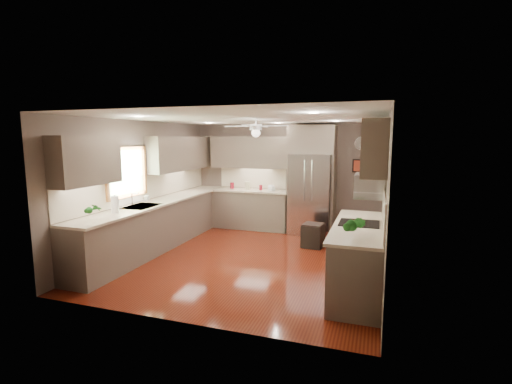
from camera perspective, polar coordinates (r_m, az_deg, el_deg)
The scene contains 27 objects.
floor at distance 6.85m, azimuth -0.83°, elevation -10.14°, with size 5.00×5.00×0.00m, color #441109.
ceiling at distance 6.51m, azimuth -0.88°, elevation 11.24°, with size 5.00×5.00×0.00m, color white.
wall_back at distance 8.94m, azimuth 4.45°, elevation 2.38°, with size 4.50×4.50×0.00m, color #65574D.
wall_front at distance 4.32m, azimuth -11.92°, elevation -4.10°, with size 4.50×4.50×0.00m, color #65574D.
wall_left at distance 7.60m, azimuth -17.08°, elevation 1.01°, with size 5.00×5.00×0.00m, color #65574D.
wall_right at distance 6.20m, azimuth 19.18°, elevation -0.65°, with size 5.00×5.00×0.00m, color #65574D.
canister_a at distance 9.06m, azimuth -3.69°, elevation 1.00°, with size 0.09×0.09×0.15m, color maroon.
canister_c at distance 8.93m, azimuth -1.28°, elevation 0.97°, with size 0.12×0.12×0.20m, color beige.
canister_d at distance 8.84m, azimuth 0.74°, elevation 0.70°, with size 0.08×0.08×0.12m, color maroon.
soap_bottle at distance 7.42m, azimuth -16.37°, elevation -0.85°, with size 0.08×0.08×0.18m, color white.
potted_plant_left at distance 6.11m, azimuth -23.92°, elevation -2.41°, with size 0.17×0.12×0.33m, color #1A5D1B.
potted_plant_right at distance 4.70m, azimuth 14.90°, elevation -4.99°, with size 0.18×0.15×0.33m, color #1A5D1B.
bowl at distance 8.76m, azimuth 2.37°, elevation 0.41°, with size 0.22×0.22×0.05m, color beige.
left_run at distance 7.69m, azimuth -14.39°, elevation -4.61°, with size 0.65×4.70×1.45m.
back_run at distance 8.97m, azimuth -0.56°, elevation -2.52°, with size 1.85×0.65×1.45m.
uppers at distance 7.43m, azimuth -4.47°, elevation 6.00°, with size 4.50×4.70×0.95m.
window at distance 7.15m, azimuth -19.31°, elevation 2.89°, with size 0.05×1.12×0.92m.
sink at distance 7.07m, azimuth -17.21°, elevation -2.34°, with size 0.50×0.70×0.32m.
refrigerator at distance 8.47m, azimuth 8.48°, elevation 1.57°, with size 1.06×0.75×2.45m.
right_run at distance 5.59m, azimuth 15.55°, elevation -9.49°, with size 0.70×2.20×1.45m.
microwave at distance 5.62m, azimuth 17.06°, elevation 0.94°, with size 0.43×0.55×0.34m.
ceiling_fan at distance 6.78m, azimuth -0.03°, elevation 9.70°, with size 1.18×1.18×0.32m.
recessed_lights at distance 6.90m, azimuth -0.08°, elevation 11.02°, with size 2.84×3.14×0.01m.
wall_clock at distance 8.62m, azimuth 15.93°, elevation 7.20°, with size 0.30×0.03×0.30m.
framed_print at distance 8.64m, azimuth 15.79°, elevation 3.89°, with size 0.36×0.03×0.30m.
stool at distance 7.56m, azimuth 8.77°, elevation -6.58°, with size 0.44×0.44×0.47m.
paper_towel at distance 6.54m, azimuth -20.86°, elevation -1.81°, with size 0.12×0.12×0.31m.
Camera 1 is at (2.15, -6.13, 2.16)m, focal length 26.00 mm.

